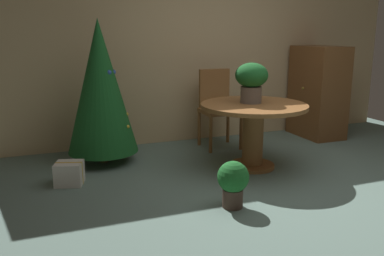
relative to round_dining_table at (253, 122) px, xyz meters
name	(u,v)px	position (x,y,z in m)	size (l,w,h in m)	color
ground_plane	(291,188)	(0.04, -0.72, -0.54)	(6.60, 6.60, 0.00)	slate
back_wall_panel	(207,48)	(0.04, 1.48, 0.76)	(6.00, 0.10, 2.60)	tan
round_dining_table	(253,122)	(0.00, 0.00, 0.00)	(1.20, 1.20, 0.74)	brown
flower_vase	(252,79)	(0.00, 0.07, 0.47)	(0.37, 0.37, 0.45)	#665B51
wooden_chair_far	(217,104)	(0.00, 0.99, 0.05)	(0.48, 0.44, 1.04)	brown
holiday_tree	(101,87)	(-1.57, 0.82, 0.37)	(0.82, 0.82, 1.68)	brown
gift_box_cream	(69,173)	(-2.02, 0.18, -0.42)	(0.33, 0.31, 0.24)	silver
wooden_cabinet	(318,92)	(1.62, 0.97, 0.13)	(0.54, 0.80, 1.33)	brown
potted_plant	(233,181)	(-0.71, -0.92, -0.29)	(0.28, 0.28, 0.43)	#4C382D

